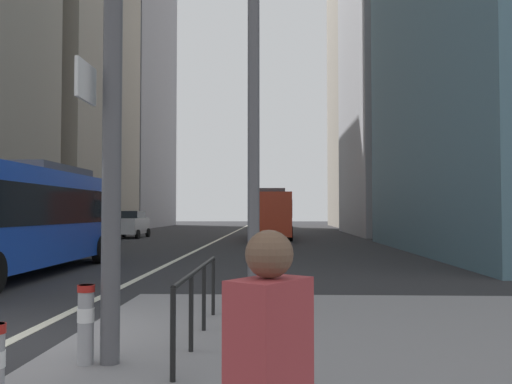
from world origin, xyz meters
name	(u,v)px	position (x,y,z in m)	size (l,w,h in m)	color
ground_plane	(199,249)	(0.00, 20.00, 0.00)	(160.00, 160.00, 0.00)	#28282B
median_island	(418,368)	(5.50, -1.00, 0.07)	(9.00, 10.00, 0.15)	gray
lane_centre_line	(220,239)	(0.00, 30.00, 0.01)	(0.20, 80.00, 0.01)	beige
office_tower_left_far	(118,85)	(-16.00, 59.69, 17.85)	(11.18, 20.52, 35.71)	gray
office_tower_right_far	(381,36)	(17.00, 59.82, 23.73)	(11.52, 20.55, 47.46)	gray
city_bus_blue_oncoming	(19,213)	(-3.75, 8.44, 1.84)	(2.74, 12.03, 3.40)	blue
city_bus_red_receding	(272,212)	(3.57, 31.06, 1.84)	(2.72, 11.79, 3.40)	red
car_oncoming_mid	(131,224)	(-6.64, 31.62, 0.99)	(2.10, 4.15, 1.94)	silver
car_receding_near	(280,219)	(4.39, 58.67, 0.99)	(2.17, 4.56, 1.94)	#B2A899
street_lamp_post	(254,11)	(3.48, 1.67, 5.28)	(5.50, 0.32, 8.00)	#56565B
bollard_right	(86,320)	(1.69, -1.26, 0.65)	(0.20, 0.20, 0.90)	#99999E
pedestrian_railing	(198,288)	(2.80, -0.06, 0.86)	(0.06, 3.65, 0.98)	black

